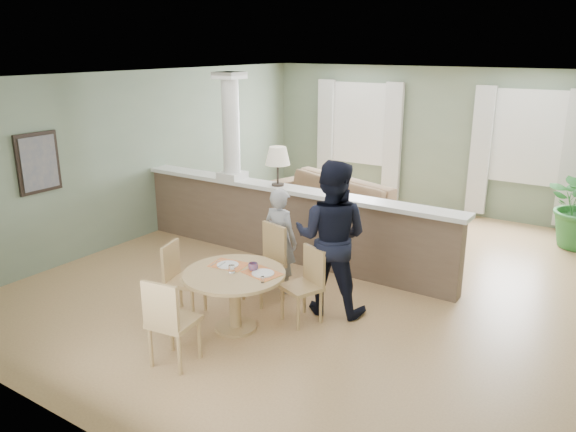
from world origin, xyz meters
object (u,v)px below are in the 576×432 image
Objects in this scene: man_person at (331,238)px; chair_side at (180,276)px; chair_far_boy at (267,259)px; sofa at (325,204)px; dining_table at (235,284)px; chair_far_man at (306,281)px; child_person at (280,240)px; chair_near at (169,319)px.

chair_side is at bearing 22.84° from man_person.
man_person is at bearing 24.01° from chair_far_boy.
dining_table is at bearing -56.61° from sofa.
chair_side reaches higher than chair_far_man.
man_person is at bearing 174.68° from child_person.
chair_far_boy is 0.75m from chair_far_man.
chair_far_boy is 1.10× the size of chair_far_man.
chair_near is 0.69× the size of child_person.
man_person reaches higher than chair_far_man.
chair_far_man is at bearing 48.63° from dining_table.
man_person is (1.42, 1.05, 0.44)m from chair_side.
child_person is (-0.12, 2.12, 0.17)m from chair_near.
chair_far_boy is (0.83, -2.90, 0.10)m from sofa.
chair_near reaches higher than chair_side.
chair_far_boy reaches higher than sofa.
dining_table is 0.86m from chair_far_boy.
sofa is 3.87m from dining_table.
child_person is (-0.72, 0.53, 0.20)m from chair_far_man.
sofa is at bearing -72.84° from man_person.
chair_side is (0.22, -3.81, 0.06)m from sofa.
chair_far_boy is at bearing 98.01° from child_person.
man_person reaches higher than child_person.
chair_far_man is at bearing 60.29° from man_person.
chair_far_boy is at bearing -94.98° from chair_near.
dining_table is 1.21× the size of chair_near.
chair_far_man is 1.49m from chair_side.
sofa is 3.05× the size of chair_far_boy.
dining_table is 1.29× the size of chair_side.
dining_table is 1.18× the size of chair_far_boy.
chair_side is (-1.32, -0.69, 0.00)m from chair_far_man.
chair_side reaches higher than dining_table.
chair_far_boy is at bearing -55.55° from sofa.
sofa is at bearing -66.47° from child_person.
chair_near is 1.15m from chair_side.
chair_far_boy is (-0.17, 0.84, -0.02)m from dining_table.
chair_side reaches higher than sofa.
child_person reaches higher than sofa.
child_person is at bearing 98.75° from dining_table.
chair_far_man is at bearing -3.51° from chair_far_boy.
chair_far_man is 0.47× the size of man_person.
chair_side is at bearing -68.18° from sofa.
dining_table is 0.78m from chair_side.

